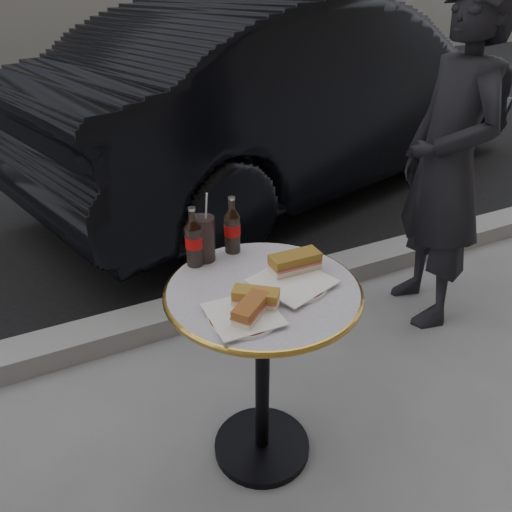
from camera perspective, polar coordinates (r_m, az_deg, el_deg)
name	(u,v)px	position (r m, az deg, el deg)	size (l,w,h in m)	color
ground	(262,448)	(2.05, 0.67, -21.09)	(80.00, 80.00, 0.00)	gray
asphalt_road	(66,131)	(6.38, -20.90, 13.17)	(40.00, 8.00, 0.00)	black
curb	(183,314)	(2.63, -8.37, -6.52)	(40.00, 0.20, 0.12)	gray
bistro_table	(262,376)	(1.78, 0.74, -13.56)	(0.62, 0.62, 0.73)	#BAB2C4
plate_left	(243,316)	(1.42, -1.45, -6.91)	(0.20, 0.20, 0.01)	white
plate_right	(292,283)	(1.57, 4.14, -3.12)	(0.23, 0.23, 0.01)	white
sandwich_left_a	(251,310)	(1.40, -0.61, -6.18)	(0.13, 0.06, 0.05)	#975326
sandwich_left_b	(256,298)	(1.45, -0.03, -4.82)	(0.13, 0.06, 0.05)	#A6742A
sandwich_right	(295,263)	(1.61, 4.46, -0.79)	(0.16, 0.08, 0.06)	olive
cola_bottle_left	(194,237)	(1.64, -7.15, 2.21)	(0.06, 0.06, 0.21)	black
cola_bottle_right	(232,225)	(1.71, -2.75, 3.59)	(0.06, 0.06, 0.21)	black
cola_glass	(204,239)	(1.68, -6.00, 1.99)	(0.08, 0.08, 0.16)	black
parked_car	(301,96)	(4.22, 5.22, 17.72)	(4.49, 1.56, 1.48)	black
pedestrian	(447,166)	(2.53, 20.98, 9.56)	(0.59, 0.38, 1.61)	black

